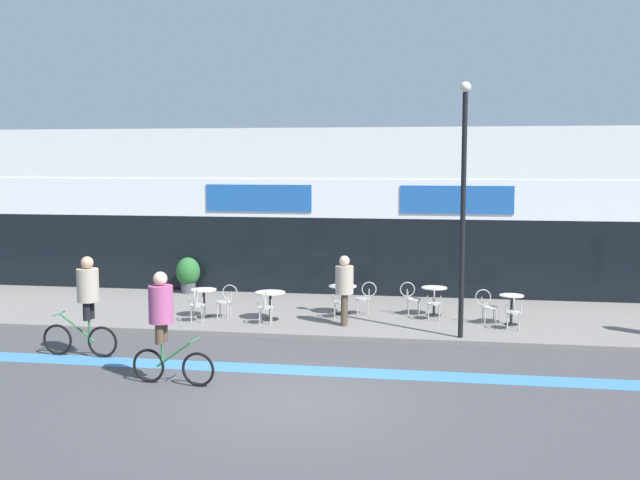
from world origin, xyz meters
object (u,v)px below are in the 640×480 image
at_px(cafe_chair_3_near, 434,301).
at_px(cyclist_0, 163,317).
at_px(cafe_chair_1_near, 265,305).
at_px(cafe_chair_4_near, 514,310).
at_px(bistro_table_0, 204,297).
at_px(cyclist_1, 86,298).
at_px(cafe_chair_0_near, 197,303).
at_px(cafe_chair_3_side, 411,296).
at_px(pedestrian_near_end, 344,284).
at_px(lamp_post, 463,194).
at_px(bistro_table_1, 270,300).
at_px(planter_pot, 188,274).
at_px(bistro_table_4, 512,304).
at_px(cafe_chair_0_side, 226,299).
at_px(bistro_table_3, 434,295).
at_px(bistro_table_2, 343,294).
at_px(cafe_chair_2_side, 366,296).
at_px(cafe_chair_4_side, 487,304).
at_px(cafe_chair_2_near, 340,299).

height_order(cafe_chair_3_near, cyclist_0, cyclist_0).
distance_m(cafe_chair_1_near, cafe_chair_4_near, 6.21).
bearing_deg(bistro_table_0, cyclist_1, -110.18).
distance_m(cafe_chair_0_near, cafe_chair_3_near, 6.19).
relative_size(cafe_chair_3_side, pedestrian_near_end, 0.50).
bearing_deg(lamp_post, bistro_table_1, 165.92).
bearing_deg(planter_pot, bistro_table_4, -17.81).
height_order(bistro_table_0, cyclist_1, cyclist_1).
relative_size(cafe_chair_0_side, lamp_post, 0.15).
bearing_deg(bistro_table_1, bistro_table_0, 179.78).
xyz_separation_m(bistro_table_3, cafe_chair_3_near, (0.00, -0.63, -0.03)).
distance_m(cafe_chair_0_near, cafe_chair_4_near, 8.03).
relative_size(bistro_table_2, cafe_chair_0_near, 0.86).
bearing_deg(cyclist_1, cafe_chair_4_near, -157.18).
xyz_separation_m(cafe_chair_0_near, cafe_chair_2_side, (4.23, 1.66, 0.00)).
xyz_separation_m(bistro_table_0, cafe_chair_3_near, (6.08, 0.57, -0.02)).
bearing_deg(cafe_chair_3_side, cafe_chair_0_near, -166.97).
height_order(cafe_chair_4_side, planter_pot, planter_pot).
height_order(cafe_chair_0_near, planter_pot, planter_pot).
xyz_separation_m(bistro_table_2, cafe_chair_4_near, (4.42, -1.29, -0.04)).
bearing_deg(cyclist_0, bistro_table_3, 58.04).
height_order(bistro_table_1, cyclist_0, cyclist_0).
relative_size(bistro_table_3, bistro_table_4, 1.01).
relative_size(bistro_table_0, planter_pot, 0.67).
bearing_deg(cafe_chair_2_side, bistro_table_1, 18.17).
xyz_separation_m(cafe_chair_1_near, lamp_post, (4.89, -0.60, 2.89)).
bearing_deg(cafe_chair_4_side, bistro_table_2, 162.26).
bearing_deg(pedestrian_near_end, lamp_post, 162.35).
bearing_deg(bistro_table_3, bistro_table_4, -22.94).
relative_size(bistro_table_0, cafe_chair_4_side, 0.84).
distance_m(bistro_table_0, bistro_table_2, 3.75).
height_order(bistro_table_2, cafe_chair_0_near, cafe_chair_0_near).
bearing_deg(cyclist_1, cafe_chair_0_near, -111.82).
xyz_separation_m(cafe_chair_0_near, cafe_chair_4_near, (8.03, 0.36, 0.00)).
bearing_deg(bistro_table_4, lamp_post, -129.41).
bearing_deg(bistro_table_0, lamp_post, -10.42).
xyz_separation_m(cafe_chair_4_side, cyclist_0, (-6.44, -5.85, 0.67)).
bearing_deg(cyclist_0, cafe_chair_2_side, 68.89).
distance_m(bistro_table_0, cafe_chair_0_near, 0.63).
relative_size(cafe_chair_0_near, cafe_chair_2_near, 1.00).
distance_m(cafe_chair_0_side, cafe_chair_4_side, 6.80).
xyz_separation_m(bistro_table_1, lamp_post, (4.90, -1.23, 2.87)).
distance_m(bistro_table_2, cafe_chair_4_side, 3.87).
distance_m(cafe_chair_0_side, cafe_chair_3_side, 4.97).
bearing_deg(lamp_post, cyclist_1, -162.17).
relative_size(cafe_chair_4_near, planter_pot, 0.80).
xyz_separation_m(bistro_table_0, cafe_chair_4_near, (8.03, -0.26, -0.02)).
bearing_deg(cafe_chair_1_near, cafe_chair_4_side, -86.42).
distance_m(bistro_table_1, bistro_table_3, 4.42).
distance_m(cafe_chair_4_near, lamp_post, 3.32).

